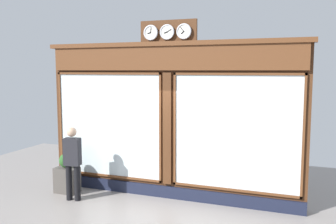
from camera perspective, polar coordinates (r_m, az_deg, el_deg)
shop_facade at (r=8.45m, az=0.30°, el=-1.28°), size 6.20×0.42×4.07m
pedestrian at (r=8.62m, az=-14.67°, el=-7.30°), size 0.39×0.27×1.69m
planter_box at (r=9.34m, az=-15.46°, el=-10.19°), size 0.56×0.36×0.62m
planter_shrub at (r=9.22m, az=-15.55°, el=-7.29°), size 0.36×0.36×0.36m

